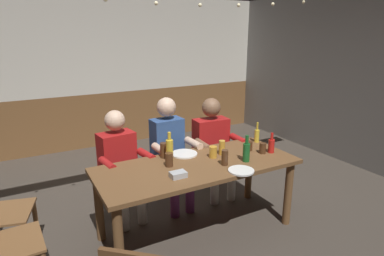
% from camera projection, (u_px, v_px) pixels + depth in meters
% --- Properties ---
extents(ground_plane, '(7.05, 7.05, 0.00)m').
position_uv_depth(ground_plane, '(191.00, 224.00, 3.50)').
color(ground_plane, '#423A33').
extents(back_wall_upper, '(5.85, 0.12, 1.60)m').
position_uv_depth(back_wall_upper, '(106.00, 45.00, 5.53)').
color(back_wall_upper, beige).
extents(back_wall_wainscot, '(5.85, 0.12, 0.93)m').
position_uv_depth(back_wall_wainscot, '(111.00, 118.00, 5.89)').
color(back_wall_wainscot, brown).
rests_on(back_wall_wainscot, ground_plane).
extents(side_wall_concrete, '(0.12, 5.88, 2.53)m').
position_uv_depth(side_wall_concrete, '(383.00, 84.00, 4.51)').
color(side_wall_concrete, gray).
rests_on(side_wall_concrete, ground_plane).
extents(dining_table, '(1.95, 0.81, 0.74)m').
position_uv_depth(dining_table, '(198.00, 173.00, 3.20)').
color(dining_table, brown).
rests_on(dining_table, ground_plane).
extents(person_0, '(0.54, 0.56, 1.18)m').
position_uv_depth(person_0, '(120.00, 160.00, 3.46)').
color(person_0, '#AD1919').
rests_on(person_0, ground_plane).
extents(person_1, '(0.50, 0.51, 1.26)m').
position_uv_depth(person_1, '(170.00, 149.00, 3.71)').
color(person_1, '#2D4C84').
rests_on(person_1, ground_plane).
extents(person_2, '(0.57, 0.52, 1.20)m').
position_uv_depth(person_2, '(213.00, 142.00, 3.99)').
color(person_2, '#AD1919').
rests_on(person_2, ground_plane).
extents(condiment_caddy, '(0.14, 0.10, 0.05)m').
position_uv_depth(condiment_caddy, '(178.00, 175.00, 2.87)').
color(condiment_caddy, '#B2B7BC').
rests_on(condiment_caddy, dining_table).
extents(plate_0, '(0.24, 0.24, 0.01)m').
position_uv_depth(plate_0, '(241.00, 171.00, 2.99)').
color(plate_0, white).
rests_on(plate_0, dining_table).
extents(plate_1, '(0.27, 0.27, 0.01)m').
position_uv_depth(plate_1, '(184.00, 154.00, 3.40)').
color(plate_1, white).
rests_on(plate_1, dining_table).
extents(bottle_0, '(0.07, 0.07, 0.30)m').
position_uv_depth(bottle_0, '(170.00, 150.00, 3.20)').
color(bottle_0, gold).
rests_on(bottle_0, dining_table).
extents(bottle_1, '(0.07, 0.07, 0.21)m').
position_uv_depth(bottle_1, '(271.00, 145.00, 3.44)').
color(bottle_1, red).
rests_on(bottle_1, dining_table).
extents(bottle_2, '(0.07, 0.07, 0.27)m').
position_uv_depth(bottle_2, '(246.00, 151.00, 3.20)').
color(bottle_2, '#195923').
rests_on(bottle_2, dining_table).
extents(bottle_3, '(0.06, 0.06, 0.23)m').
position_uv_depth(bottle_3, '(257.00, 135.00, 3.76)').
color(bottle_3, gold).
rests_on(bottle_3, dining_table).
extents(pint_glass_0, '(0.06, 0.06, 0.15)m').
position_uv_depth(pint_glass_0, '(225.00, 157.00, 3.12)').
color(pint_glass_0, '#4C2D19').
rests_on(pint_glass_0, dining_table).
extents(pint_glass_1, '(0.06, 0.06, 0.15)m').
position_uv_depth(pint_glass_1, '(222.00, 148.00, 3.39)').
color(pint_glass_1, gold).
rests_on(pint_glass_1, dining_table).
extents(pint_glass_2, '(0.07, 0.07, 0.11)m').
position_uv_depth(pint_glass_2, '(263.00, 148.00, 3.42)').
color(pint_glass_2, '#4C2D19').
rests_on(pint_glass_2, dining_table).
extents(pint_glass_3, '(0.07, 0.07, 0.10)m').
position_uv_depth(pint_glass_3, '(249.00, 146.00, 3.51)').
color(pint_glass_3, '#4C2D19').
rests_on(pint_glass_3, dining_table).
extents(pint_glass_4, '(0.08, 0.08, 0.12)m').
position_uv_depth(pint_glass_4, '(213.00, 152.00, 3.31)').
color(pint_glass_4, gold).
rests_on(pint_glass_4, dining_table).
extents(pint_glass_5, '(0.07, 0.07, 0.15)m').
position_uv_depth(pint_glass_5, '(164.00, 150.00, 3.30)').
color(pint_glass_5, '#4C2D19').
rests_on(pint_glass_5, dining_table).
extents(pint_glass_6, '(0.07, 0.07, 0.13)m').
position_uv_depth(pint_glass_6, '(169.00, 160.00, 3.09)').
color(pint_glass_6, '#4C2D19').
rests_on(pint_glass_6, dining_table).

